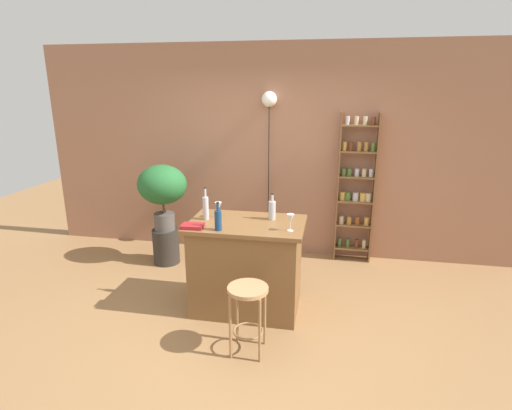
% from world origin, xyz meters
% --- Properties ---
extents(ground, '(12.00, 12.00, 0.00)m').
position_xyz_m(ground, '(0.00, 0.00, 0.00)').
color(ground, olive).
extents(back_wall, '(6.40, 0.10, 2.80)m').
position_xyz_m(back_wall, '(0.00, 1.95, 1.40)').
color(back_wall, '#9E6B51').
rests_on(back_wall, ground).
extents(kitchen_counter, '(1.16, 0.74, 0.95)m').
position_xyz_m(kitchen_counter, '(0.00, 0.30, 0.48)').
color(kitchen_counter, brown).
rests_on(kitchen_counter, ground).
extents(bar_stool, '(0.35, 0.35, 0.62)m').
position_xyz_m(bar_stool, '(0.16, -0.42, 0.47)').
color(bar_stool, '#997047').
rests_on(bar_stool, ground).
extents(spice_shelf, '(0.47, 0.17, 1.95)m').
position_xyz_m(spice_shelf, '(1.12, 1.79, 0.99)').
color(spice_shelf, brown).
rests_on(spice_shelf, ground).
extents(plant_stool, '(0.34, 0.34, 0.46)m').
position_xyz_m(plant_stool, '(-1.28, 1.23, 0.23)').
color(plant_stool, '#2D2823').
rests_on(plant_stool, ground).
extents(potted_plant, '(0.63, 0.56, 0.85)m').
position_xyz_m(potted_plant, '(-1.28, 1.23, 1.02)').
color(potted_plant, '#514C47').
rests_on(potted_plant, plant_stool).
extents(bottle_wine_red, '(0.06, 0.06, 0.34)m').
position_xyz_m(bottle_wine_red, '(-0.42, 0.32, 1.08)').
color(bottle_wine_red, '#B2B2B7').
rests_on(bottle_wine_red, kitchen_counter).
extents(bottle_sauce_amber, '(0.07, 0.07, 0.27)m').
position_xyz_m(bottle_sauce_amber, '(0.24, 0.44, 1.05)').
color(bottle_sauce_amber, '#B2B2B7').
rests_on(bottle_sauce_amber, kitchen_counter).
extents(bottle_vinegar, '(0.07, 0.07, 0.27)m').
position_xyz_m(bottle_vinegar, '(-0.21, 0.03, 1.05)').
color(bottle_vinegar, navy).
rests_on(bottle_vinegar, kitchen_counter).
extents(wine_glass_left, '(0.07, 0.07, 0.16)m').
position_xyz_m(wine_glass_left, '(0.46, 0.13, 1.07)').
color(wine_glass_left, silver).
rests_on(wine_glass_left, kitchen_counter).
extents(wine_glass_center, '(0.07, 0.07, 0.16)m').
position_xyz_m(wine_glass_center, '(-0.31, 0.40, 1.07)').
color(wine_glass_center, silver).
rests_on(wine_glass_center, kitchen_counter).
extents(cookbook, '(0.22, 0.16, 0.03)m').
position_xyz_m(cookbook, '(-0.47, 0.04, 0.97)').
color(cookbook, maroon).
rests_on(cookbook, kitchen_counter).
extents(pendant_globe_light, '(0.20, 0.20, 2.19)m').
position_xyz_m(pendant_globe_light, '(-0.02, 1.84, 2.05)').
color(pendant_globe_light, black).
rests_on(pendant_globe_light, ground).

